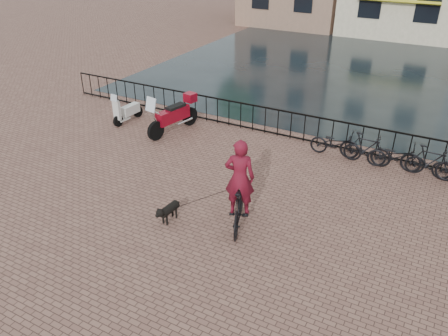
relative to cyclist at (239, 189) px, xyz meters
The scene contains 11 objects.
ground 2.76m from the cyclist, 106.65° to the right, with size 100.00×100.00×0.00m, color brown.
canal_water 14.91m from the cyclist, 92.82° to the left, with size 20.00×20.00×0.00m, color black.
railing 5.63m from the cyclist, 97.50° to the left, with size 20.00×0.05×1.02m.
cyclist is the anchor object (origin of this frame).
dog 1.96m from the cyclist, 157.67° to the right, with size 0.34×0.85×0.56m.
motorcycle 6.22m from the cyclist, 139.64° to the left, with size 0.98×2.37×1.65m.
scooter 7.97m from the cyclist, 149.66° to the left, with size 0.50×1.44×1.31m.
parked_bike_0 5.11m from the cyclist, 77.83° to the left, with size 0.60×1.72×0.90m, color black.
parked_bike_1 5.38m from the cyclist, 67.83° to the left, with size 0.47×1.66×1.00m, color black.
parked_bike_2 5.81m from the cyclist, 59.07° to the left, with size 0.60×1.72×0.90m, color black.
parked_bike_3 6.34m from the cyclist, 51.66° to the left, with size 0.47×1.66×1.00m, color black.
Camera 1 is at (4.74, -5.73, 6.67)m, focal length 35.00 mm.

